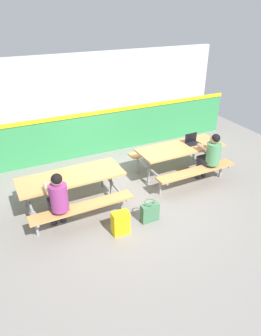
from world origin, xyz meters
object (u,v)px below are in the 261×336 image
(picnic_table_right, at_px, (180,153))
(tote_bag_bright, at_px, (150,212))
(student_nearer, at_px, (58,197))
(student_further, at_px, (211,154))
(picnic_table_left, at_px, (71,183))
(backpack_dark, at_px, (120,223))
(laptop_dark, at_px, (192,141))

(picnic_table_right, distance_m, tote_bag_bright, 1.92)
(picnic_table_right, distance_m, student_nearer, 3.10)
(student_further, relative_size, tote_bag_bright, 2.81)
(picnic_table_left, relative_size, tote_bag_bright, 4.68)
(backpack_dark, bearing_deg, picnic_table_left, 116.36)
(tote_bag_bright, bearing_deg, laptop_dark, 35.11)
(picnic_table_right, height_order, tote_bag_bright, picnic_table_right)
(picnic_table_left, distance_m, tote_bag_bright, 1.59)
(laptop_dark, relative_size, backpack_dark, 0.74)
(student_further, distance_m, laptop_dark, 0.60)
(student_further, relative_size, laptop_dark, 3.72)
(student_nearer, distance_m, student_further, 3.42)
(laptop_dark, distance_m, backpack_dark, 2.83)
(tote_bag_bright, bearing_deg, picnic_table_left, 139.28)
(backpack_dark, xyz_separation_m, tote_bag_bright, (0.63, 0.08, -0.02))
(picnic_table_left, bearing_deg, tote_bag_bright, -40.72)
(student_further, xyz_separation_m, laptop_dark, (-0.07, 0.59, 0.08))
(picnic_table_left, distance_m, laptop_dark, 2.98)
(backpack_dark, bearing_deg, student_nearer, 150.56)
(picnic_table_left, height_order, student_nearer, student_nearer)
(student_nearer, height_order, laptop_dark, student_nearer)
(student_nearer, distance_m, laptop_dark, 3.44)
(student_further, distance_m, tote_bag_bright, 2.04)
(tote_bag_bright, bearing_deg, student_further, 19.72)
(picnic_table_right, bearing_deg, laptop_dark, 7.21)
(student_nearer, bearing_deg, student_further, 3.78)
(laptop_dark, bearing_deg, student_nearer, -166.25)
(student_further, bearing_deg, backpack_dark, -163.35)
(student_nearer, bearing_deg, laptop_dark, 13.75)
(picnic_table_left, xyz_separation_m, student_nearer, (-0.38, -0.56, 0.13))
(backpack_dark, height_order, tote_bag_bright, backpack_dark)
(picnic_table_right, bearing_deg, backpack_dark, -148.03)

